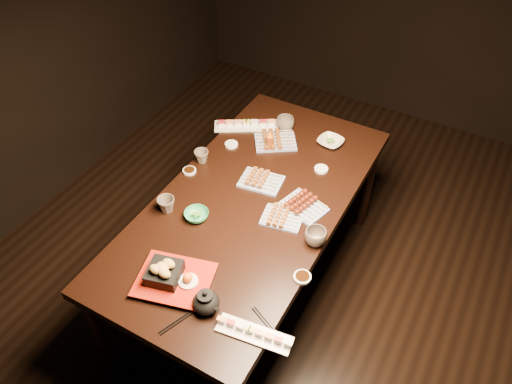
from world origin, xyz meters
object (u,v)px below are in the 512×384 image
Objects in this scene: edamame_bowl_green at (197,215)px; teacup_far_right at (285,124)px; teacup_mid_right at (316,237)px; condiment_bottle at (270,141)px; dining_table at (252,247)px; edamame_bowl_cream at (330,142)px; tempura_tray at (174,274)px; teapot at (206,300)px; teacup_far_left at (202,157)px; yakitori_plate_right at (282,216)px; sushi_platter_near at (254,332)px; sushi_platter_far at (246,124)px; yakitori_plate_left at (276,139)px; teacup_near_left at (166,205)px; yakitori_plate_center at (261,179)px.

teacup_far_right is at bearing 86.36° from edamame_bowl_green.
teacup_mid_right is 0.73m from condiment_bottle.
edamame_bowl_cream reaches higher than dining_table.
teapot is at bearing -27.22° from tempura_tray.
teacup_far_left is at bearing 139.61° from teapot.
teacup_far_left is at bearing -118.78° from teacup_far_right.
teapot is (-0.05, -0.61, 0.03)m from yakitori_plate_right.
dining_table is 0.87m from sushi_platter_near.
yakitori_plate_right is 1.51× the size of condiment_bottle.
edamame_bowl_green is at bearing -59.86° from teacup_far_left.
yakitori_plate_right is at bearing 27.57° from edamame_bowl_green.
sushi_platter_near is 0.66m from yakitori_plate_right.
sushi_platter_far is at bearing -170.11° from edamame_bowl_cream.
teacup_far_left is (-0.40, 0.14, 0.41)m from dining_table.
condiment_bottle is (-0.07, 1.03, 0.01)m from tempura_tray.
edamame_bowl_cream is at bearing 81.48° from yakitori_plate_right.
dining_table is 7.62× the size of yakitori_plate_left.
tempura_tray is at bearing -64.72° from teacup_far_left.
dining_table is 13.19× the size of teapot.
condiment_bottle reaches higher than teacup_mid_right.
condiment_bottle is (-0.51, 1.08, 0.05)m from sushi_platter_near.
teacup_mid_right reaches higher than sushi_platter_far.
edamame_bowl_green is (-0.38, -0.20, -0.01)m from yakitori_plate_right.
tempura_tray is 1.25m from teacup_far_right.
sushi_platter_near is at bearing -45.56° from teacup_far_left.
edamame_bowl_cream is at bearing 103.94° from teapot.
teacup_mid_right is (0.58, 0.14, 0.02)m from edamame_bowl_green.
condiment_bottle reaches higher than yakitori_plate_right.
dining_table is 12.57× the size of edamame_bowl_cream.
yakitori_plate_left is at bearing 73.43° from teacup_near_left.
sushi_platter_far is 2.69× the size of edamame_bowl_cream.
yakitori_plate_center reaches higher than edamame_bowl_green.
dining_table is 0.45m from yakitori_plate_right.
tempura_tray is (0.07, -1.10, 0.03)m from yakitori_plate_left.
yakitori_plate_right is (0.54, -0.58, 0.00)m from sushi_platter_far.
teacup_near_left is 0.67× the size of condiment_bottle.
edamame_bowl_cream is 0.76m from teacup_far_left.
tempura_tray reaches higher than teacup_far_right.
yakitori_plate_center is 0.52m from teacup_near_left.
teacup_mid_right is at bearing 13.44° from edamame_bowl_green.
sushi_platter_near is at bearing -68.39° from teacup_far_right.
sushi_platter_near is at bearing -99.97° from yakitori_plate_left.
teapot is (0.33, -0.42, 0.04)m from edamame_bowl_green.
teacup_near_left is at bearing -167.12° from teacup_mid_right.
sushi_platter_far is at bearing 82.41° from teacup_far_left.
teapot reaches higher than edamame_bowl_green.
edamame_bowl_green is 1.52× the size of teacup_far_left.
condiment_bottle is (0.23, -0.13, 0.04)m from sushi_platter_far.
yakitori_plate_center is 0.94× the size of yakitori_plate_left.
yakitori_plate_left is (-0.50, 1.16, 0.01)m from sushi_platter_near.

